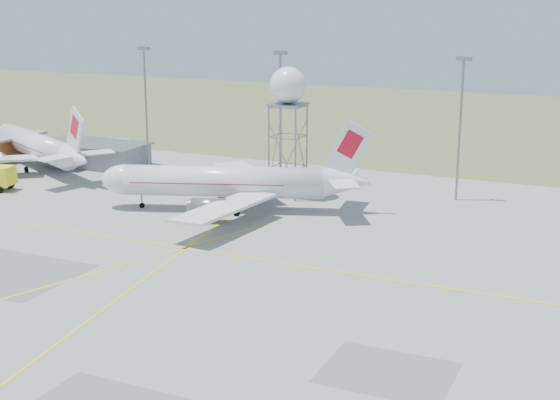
% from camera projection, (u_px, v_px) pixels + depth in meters
% --- Properties ---
extents(ground, '(400.00, 400.00, 0.00)m').
position_uv_depth(ground, '(48.00, 365.00, 62.02)').
color(ground, gray).
rests_on(ground, ground).
extents(grass_strip, '(400.00, 120.00, 0.03)m').
position_uv_depth(grass_strip, '(448.00, 121.00, 185.10)').
color(grass_strip, '#505E34').
rests_on(grass_strip, ground).
extents(building_grey, '(19.00, 10.00, 3.90)m').
position_uv_depth(building_grey, '(94.00, 154.00, 136.01)').
color(building_grey, gray).
rests_on(building_grey, ground).
extents(mast_a, '(2.20, 0.50, 20.50)m').
position_uv_depth(mast_a, '(146.00, 97.00, 131.19)').
color(mast_a, slate).
rests_on(mast_a, ground).
extents(mast_b, '(2.20, 0.50, 20.50)m').
position_uv_depth(mast_b, '(280.00, 106.00, 121.06)').
color(mast_b, slate).
rests_on(mast_b, ground).
extents(mast_c, '(2.20, 0.50, 20.50)m').
position_uv_depth(mast_c, '(461.00, 117.00, 109.72)').
color(mast_c, slate).
rests_on(mast_c, ground).
extents(airliner_main, '(36.33, 34.20, 12.70)m').
position_uv_depth(airliner_main, '(229.00, 182.00, 106.32)').
color(airliner_main, silver).
rests_on(airliner_main, ground).
extents(airliner_far, '(34.29, 31.73, 12.44)m').
position_uv_depth(airliner_far, '(38.00, 147.00, 132.38)').
color(airliner_far, silver).
rests_on(airliner_far, ground).
extents(radar_tower, '(5.22, 5.22, 18.91)m').
position_uv_depth(radar_tower, '(288.00, 125.00, 112.01)').
color(radar_tower, slate).
rests_on(radar_tower, ground).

